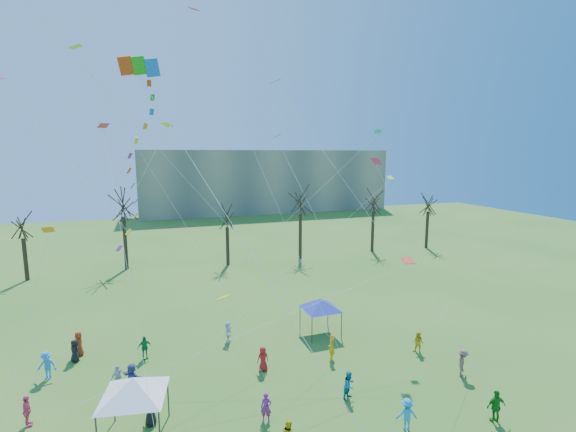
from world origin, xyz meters
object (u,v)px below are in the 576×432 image
object	(u,v)px
canopy_tent_white	(133,387)
canopy_tent_blue	(321,304)
big_box_kite	(144,167)
distant_building	(266,181)

from	to	relation	value
canopy_tent_white	canopy_tent_blue	size ratio (longest dim) A/B	1.11
big_box_kite	canopy_tent_white	bearing A→B (deg)	-134.47
canopy_tent_blue	canopy_tent_white	bearing A→B (deg)	-149.80
distant_building	big_box_kite	xyz separation A→B (m)	(-27.54, -75.62, 6.07)
big_box_kite	canopy_tent_white	xyz separation A→B (m)	(-1.04, -1.06, -10.81)
distant_building	canopy_tent_blue	xyz separation A→B (m)	(-14.99, -68.77, -5.06)
big_box_kite	canopy_tent_blue	size ratio (longest dim) A/B	5.27
canopy_tent_white	canopy_tent_blue	distance (m)	15.73
canopy_tent_white	distant_building	bearing A→B (deg)	69.56
distant_building	canopy_tent_white	bearing A→B (deg)	-110.44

